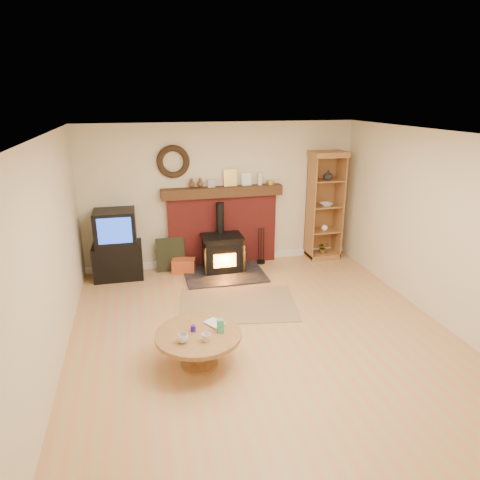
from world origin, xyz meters
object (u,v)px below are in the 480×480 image
object	(u,v)px
wood_stove	(222,255)
tv_unit	(117,246)
curio_cabinet	(324,206)
coffee_table	(199,339)

from	to	relation	value
wood_stove	tv_unit	world-z (taller)	wood_stove
curio_cabinet	coffee_table	bearing A→B (deg)	-133.72
wood_stove	coffee_table	world-z (taller)	wood_stove
wood_stove	curio_cabinet	xyz separation A→B (m)	(2.05, 0.29, 0.71)
wood_stove	tv_unit	size ratio (longest dim) A/B	1.16
coffee_table	curio_cabinet	bearing A→B (deg)	46.28
wood_stove	coffee_table	size ratio (longest dim) A/B	1.39
curio_cabinet	coffee_table	xyz separation A→B (m)	(-2.88, -3.01, -0.69)
wood_stove	coffee_table	xyz separation A→B (m)	(-0.83, -2.72, 0.02)
wood_stove	curio_cabinet	bearing A→B (deg)	7.99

